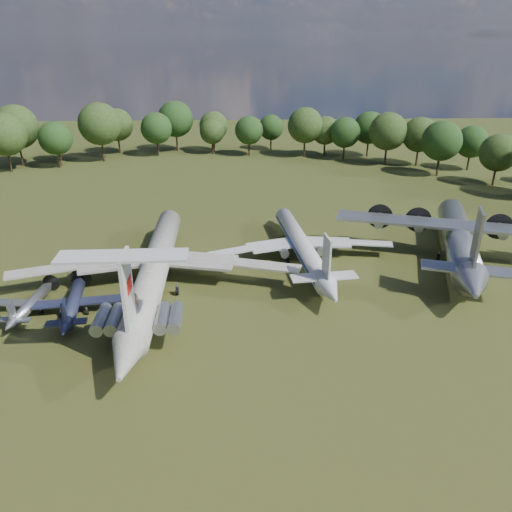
{
  "coord_description": "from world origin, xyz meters",
  "views": [
    {
      "loc": [
        5.32,
        -63.82,
        32.65
      ],
      "look_at": [
        7.93,
        -1.74,
        5.0
      ],
      "focal_mm": 35.0,
      "sensor_mm": 36.0,
      "label": 1
    }
  ],
  "objects_px": {
    "tu104_jet": "(301,249)",
    "small_prop_northwest": "(31,306)",
    "il62_airliner": "(156,272)",
    "small_prop_west": "(74,306)",
    "person_on_il62": "(136,300)",
    "an12_transport": "(458,244)"
  },
  "relations": [
    {
      "from": "il62_airliner",
      "to": "person_on_il62",
      "type": "height_order",
      "value": "person_on_il62"
    },
    {
      "from": "il62_airliner",
      "to": "tu104_jet",
      "type": "bearing_deg",
      "value": 21.67
    },
    {
      "from": "person_on_il62",
      "to": "an12_transport",
      "type": "bearing_deg",
      "value": -175.1
    },
    {
      "from": "small_prop_west",
      "to": "il62_airliner",
      "type": "bearing_deg",
      "value": 27.04
    },
    {
      "from": "small_prop_west",
      "to": "person_on_il62",
      "type": "bearing_deg",
      "value": -46.81
    },
    {
      "from": "small_prop_west",
      "to": "person_on_il62",
      "type": "height_order",
      "value": "person_on_il62"
    },
    {
      "from": "small_prop_west",
      "to": "small_prop_northwest",
      "type": "distance_m",
      "value": 5.51
    },
    {
      "from": "small_prop_northwest",
      "to": "small_prop_west",
      "type": "bearing_deg",
      "value": 0.19
    },
    {
      "from": "small_prop_northwest",
      "to": "tu104_jet",
      "type": "bearing_deg",
      "value": 27.87
    },
    {
      "from": "tu104_jet",
      "to": "person_on_il62",
      "type": "xyz_separation_m",
      "value": [
        -21.26,
        -23.2,
        4.14
      ]
    },
    {
      "from": "small_prop_west",
      "to": "an12_transport",
      "type": "bearing_deg",
      "value": 6.57
    },
    {
      "from": "small_prop_west",
      "to": "tu104_jet",
      "type": "bearing_deg",
      "value": 18.49
    },
    {
      "from": "small_prop_northwest",
      "to": "person_on_il62",
      "type": "xyz_separation_m",
      "value": [
        15.14,
        -8.26,
        5.1
      ]
    },
    {
      "from": "il62_airliner",
      "to": "small_prop_west",
      "type": "height_order",
      "value": "il62_airliner"
    },
    {
      "from": "il62_airliner",
      "to": "small_prop_west",
      "type": "bearing_deg",
      "value": -145.5
    },
    {
      "from": "tu104_jet",
      "to": "small_prop_northwest",
      "type": "height_order",
      "value": "tu104_jet"
    },
    {
      "from": "il62_airliner",
      "to": "small_prop_northwest",
      "type": "xyz_separation_m",
      "value": [
        -14.98,
        -6.17,
        -1.58
      ]
    },
    {
      "from": "small_prop_west",
      "to": "small_prop_northwest",
      "type": "relative_size",
      "value": 1.22
    },
    {
      "from": "il62_airliner",
      "to": "small_prop_northwest",
      "type": "relative_size",
      "value": 3.87
    },
    {
      "from": "tu104_jet",
      "to": "small_prop_west",
      "type": "xyz_separation_m",
      "value": [
        -30.92,
        -15.45,
        -0.74
      ]
    },
    {
      "from": "an12_transport",
      "to": "il62_airliner",
      "type": "bearing_deg",
      "value": -152.86
    },
    {
      "from": "tu104_jet",
      "to": "small_prop_northwest",
      "type": "xyz_separation_m",
      "value": [
        -36.4,
        -14.94,
        -0.96
      ]
    }
  ]
}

